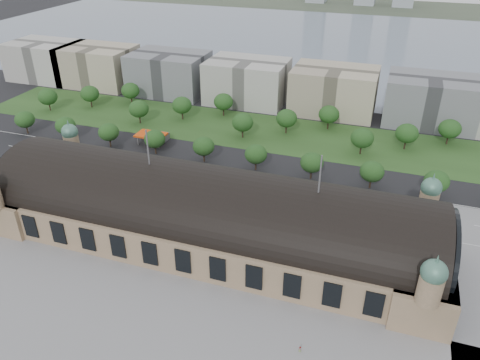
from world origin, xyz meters
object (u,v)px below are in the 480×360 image
(traffic_car_3, at_px, (154,170))
(parked_car_4, at_px, (109,184))
(traffic_car_2, at_px, (134,172))
(bus_west, at_px, (199,190))
(traffic_car_1, at_px, (101,152))
(traffic_car_5, at_px, (368,197))
(pedestrian_0, at_px, (300,349))
(traffic_car_4, at_px, (280,203))
(parked_car_2, at_px, (128,187))
(parked_car_1, at_px, (67,170))
(parked_car_6, at_px, (126,187))
(petrol_station, at_px, (157,136))
(parked_car_5, at_px, (122,186))
(parked_car_0, at_px, (61,169))
(traffic_car_6, at_px, (398,216))
(bus_mid, at_px, (266,202))
(bus_east, at_px, (283,197))
(parked_car_3, at_px, (87,174))

(traffic_car_3, distance_m, parked_car_4, 20.15)
(traffic_car_2, distance_m, bus_west, 32.78)
(traffic_car_1, relative_size, traffic_car_2, 0.67)
(traffic_car_1, relative_size, parked_car_4, 1.01)
(traffic_car_3, height_order, traffic_car_5, traffic_car_5)
(traffic_car_2, distance_m, pedestrian_0, 110.38)
(traffic_car_4, bearing_deg, parked_car_2, -85.19)
(parked_car_1, bearing_deg, traffic_car_3, 88.99)
(parked_car_2, xyz_separation_m, pedestrian_0, (82.62, -56.93, 0.12))
(traffic_car_1, distance_m, parked_car_2, 37.89)
(parked_car_6, bearing_deg, petrol_station, 169.95)
(traffic_car_1, xyz_separation_m, traffic_car_3, (31.76, -8.24, 0.06))
(parked_car_5, bearing_deg, parked_car_6, 69.01)
(traffic_car_2, xyz_separation_m, parked_car_0, (-31.24, -7.59, -0.11))
(petrol_station, distance_m, traffic_car_6, 117.72)
(traffic_car_5, bearing_deg, parked_car_2, 99.11)
(parked_car_0, xyz_separation_m, parked_car_1, (3.21, -0.07, 0.09))
(pedestrian_0, bearing_deg, parked_car_1, 139.24)
(parked_car_4, height_order, bus_mid, bus_mid)
(parked_car_1, height_order, parked_car_5, parked_car_1)
(parked_car_2, relative_size, bus_east, 0.39)
(parked_car_2, bearing_deg, parked_car_5, -129.67)
(petrol_station, distance_m, traffic_car_4, 79.78)
(parked_car_5, bearing_deg, petrol_station, 168.40)
(petrol_station, xyz_separation_m, bus_east, (71.42, -33.28, -1.07))
(bus_mid, bearing_deg, parked_car_6, 96.26)
(traffic_car_4, height_order, parked_car_3, traffic_car_4)
(traffic_car_1, xyz_separation_m, parked_car_4, (19.94, -24.55, -0.00))
(parked_car_4, height_order, pedestrian_0, pedestrian_0)
(parked_car_6, relative_size, bus_west, 0.37)
(traffic_car_1, distance_m, bus_west, 60.17)
(parked_car_2, bearing_deg, parked_car_3, -139.99)
(parked_car_2, bearing_deg, bus_west, 62.27)
(parked_car_3, height_order, pedestrian_0, pedestrian_0)
(petrol_station, bearing_deg, traffic_car_2, -78.90)
(petrol_station, xyz_separation_m, parked_car_3, (-11.63, -40.28, -2.28))
(petrol_station, distance_m, parked_car_3, 41.99)
(petrol_station, xyz_separation_m, bus_west, (38.70, -38.28, -1.30))
(traffic_car_4, bearing_deg, petrol_station, -119.76)
(petrol_station, bearing_deg, traffic_car_6, -15.17)
(parked_car_0, height_order, bus_west, bus_west)
(parked_car_0, bearing_deg, traffic_car_3, 75.26)
(parked_car_0, height_order, bus_east, bus_east)
(bus_west, bearing_deg, pedestrian_0, -133.91)
(traffic_car_3, relative_size, bus_west, 0.41)
(pedestrian_0, bearing_deg, traffic_car_4, 96.00)
(traffic_car_5, height_order, parked_car_6, traffic_car_5)
(parked_car_0, xyz_separation_m, bus_west, (63.53, 2.00, 0.94))
(traffic_car_1, bearing_deg, traffic_car_3, -101.45)
(parked_car_2, bearing_deg, parked_car_4, -129.67)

